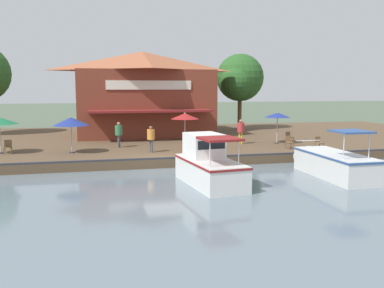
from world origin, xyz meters
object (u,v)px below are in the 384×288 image
Objects in this scene: cafe_chair_far_corner_seat at (8,146)px; cafe_chair_under_first_umbrella at (319,142)px; patio_umbrella_back_row at (277,115)px; patio_umbrella_mid_patio_left at (71,121)px; patio_umbrella_mid_patio_right at (185,116)px; person_near_entrance at (241,128)px; person_at_quay_edge at (119,131)px; person_mid_patio at (151,136)px; motorboat_outer_channel at (206,165)px; tree_behind_restaurant at (239,79)px; cafe_chair_back_row_seat at (289,137)px; cafe_chair_mid_patio at (289,141)px; motorboat_distant_upstream at (329,162)px; waterfront_restaurant at (143,92)px.

cafe_chair_under_first_umbrella is at bearing 82.17° from cafe_chair_far_corner_seat.
patio_umbrella_back_row reaches higher than patio_umbrella_mid_patio_left.
patio_umbrella_mid_patio_left is 0.93× the size of patio_umbrella_mid_patio_right.
person_near_entrance is at bearing 97.99° from patio_umbrella_mid_patio_left.
patio_umbrella_mid_patio_left reaches higher than cafe_chair_under_first_umbrella.
person_at_quay_edge is at bearing -107.40° from cafe_chair_under_first_umbrella.
person_mid_patio is 0.96× the size of person_at_quay_edge.
cafe_chair_far_corner_seat is 0.15× the size of motorboat_outer_channel.
cafe_chair_far_corner_seat is 0.12× the size of tree_behind_restaurant.
cafe_chair_back_row_seat is (0.15, 0.91, -1.60)m from patio_umbrella_back_row.
patio_umbrella_mid_patio_right reaches higher than person_at_quay_edge.
cafe_chair_mid_patio and cafe_chair_under_first_umbrella have the same top height.
patio_umbrella_back_row is 1.37× the size of person_mid_patio.
tree_behind_restaurant is (-12.73, 8.23, 2.71)m from patio_umbrella_mid_patio_right.
patio_umbrella_mid_patio_left is 2.69× the size of cafe_chair_back_row_seat.
cafe_chair_mid_patio is 6.24m from motorboat_distant_upstream.
cafe_chair_under_first_umbrella is (1.83, 8.70, -1.74)m from patio_umbrella_mid_patio_right.
person_mid_patio is 7.20m from motorboat_outer_channel.
patio_umbrella_mid_patio_left reaches higher than person_mid_patio.
cafe_chair_under_first_umbrella is at bearing 39.72° from waterfront_restaurant.
cafe_chair_mid_patio is at bearing 37.73° from person_near_entrance.
patio_umbrella_mid_patio_right is 0.33× the size of tree_behind_restaurant.
waterfront_restaurant is 10.71m from person_near_entrance.
cafe_chair_far_corner_seat is at bearing -58.45° from tree_behind_restaurant.
patio_umbrella_mid_patio_right is 4.84m from person_at_quay_edge.
patio_umbrella_mid_patio_left is at bearing 82.09° from cafe_chair_far_corner_seat.
cafe_chair_far_corner_seat is 0.51× the size of person_mid_patio.
patio_umbrella_mid_patio_left is 2.69× the size of cafe_chair_mid_patio.
tree_behind_restaurant reaches higher than cafe_chair_under_first_umbrella.
person_at_quay_edge is at bearing -132.18° from motorboat_distant_upstream.
patio_umbrella_mid_patio_right reaches higher than motorboat_distant_upstream.
motorboat_outer_channel is at bearing 2.80° from waterfront_restaurant.
cafe_chair_far_corner_seat is at bearing -97.83° from cafe_chair_under_first_umbrella.
patio_umbrella_mid_patio_right is 5.14m from person_near_entrance.
waterfront_restaurant is at bearing -177.20° from motorboat_outer_channel.
cafe_chair_mid_patio is (1.92, 18.02, 0.00)m from cafe_chair_far_corner_seat.
patio_umbrella_mid_patio_right is 9.76m from motorboat_distant_upstream.
patio_umbrella_mid_patio_left is at bearing -92.82° from patio_umbrella_mid_patio_right.
waterfront_restaurant reaches higher than motorboat_distant_upstream.
motorboat_outer_channel reaches higher than person_near_entrance.
motorboat_outer_channel is (9.06, -8.82, -0.13)m from cafe_chair_back_row_seat.
patio_umbrella_back_row is 1.29× the size of person_near_entrance.
tree_behind_restaurant is (-2.29, 9.73, 1.27)m from waterfront_restaurant.
motorboat_outer_channel reaches higher than cafe_chair_far_corner_seat.
patio_umbrella_back_row is at bearing 103.15° from person_mid_patio.
cafe_chair_back_row_seat is (-1.52, 8.20, -1.74)m from patio_umbrella_mid_patio_right.
waterfront_restaurant is 11.72m from patio_umbrella_mid_patio_left.
person_near_entrance is at bearing -142.27° from cafe_chair_mid_patio.
waterfront_restaurant is 19.60m from motorboat_distant_upstream.
cafe_chair_mid_patio is 0.15× the size of motorboat_outer_channel.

